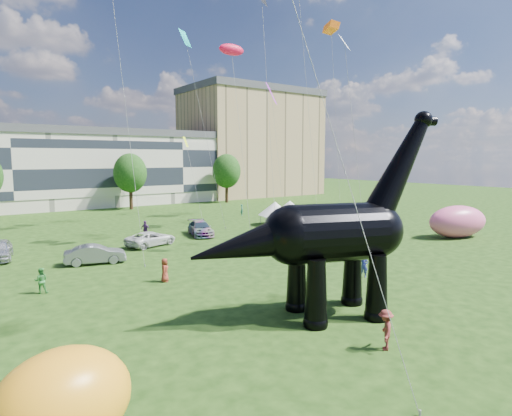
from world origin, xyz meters
TOP-DOWN VIEW (x-y plane):
  - ground at (0.00, 0.00)m, footprint 220.00×220.00m
  - terrace_row at (-8.00, 62.00)m, footprint 78.00×11.00m
  - apartment_block at (40.00, 65.00)m, footprint 28.00×18.00m
  - tree_mid_right at (8.00, 53.00)m, footprint 5.20×5.20m
  - tree_far_right at (26.00, 53.00)m, footprint 5.20×5.20m
  - dinosaur_sculpture at (-0.11, 1.44)m, footprint 13.37×6.26m
  - car_grey at (-6.69, 19.74)m, footprint 4.76×2.67m
  - car_white at (-0.57, 23.70)m, footprint 5.35×3.63m
  - car_dark at (5.79, 25.80)m, footprint 3.46×5.51m
  - gazebo_near at (16.67, 26.84)m, footprint 5.45×5.45m
  - gazebo_far at (19.35, 27.22)m, footprint 4.97×4.97m
  - inflatable_pink at (26.75, 9.27)m, footprint 7.33×5.16m
  - inflatable_yellow at (-13.42, -1.79)m, footprint 4.25×3.52m
  - visitors at (-4.24, 14.29)m, footprint 50.46×40.28m

SIDE VIEW (x-z plane):
  - ground at x=0.00m, z-range 0.00..0.00m
  - car_white at x=-0.57m, z-range 0.00..1.36m
  - car_grey at x=-6.69m, z-range 0.00..1.49m
  - car_dark at x=5.79m, z-range 0.00..1.49m
  - visitors at x=-4.24m, z-range -0.07..1.80m
  - inflatable_yellow at x=-13.42m, z-range 0.00..2.95m
  - inflatable_pink at x=26.75m, z-range 0.00..3.32m
  - gazebo_far at x=19.35m, z-range 0.57..3.37m
  - gazebo_near at x=16.67m, z-range 0.58..3.44m
  - dinosaur_sculpture at x=-0.11m, z-range -1.35..9.71m
  - terrace_row at x=-8.00m, z-range 0.00..12.00m
  - tree_mid_right at x=8.00m, z-range 1.57..11.01m
  - tree_far_right at x=26.00m, z-range 1.57..11.01m
  - apartment_block at x=40.00m, z-range 0.00..22.00m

